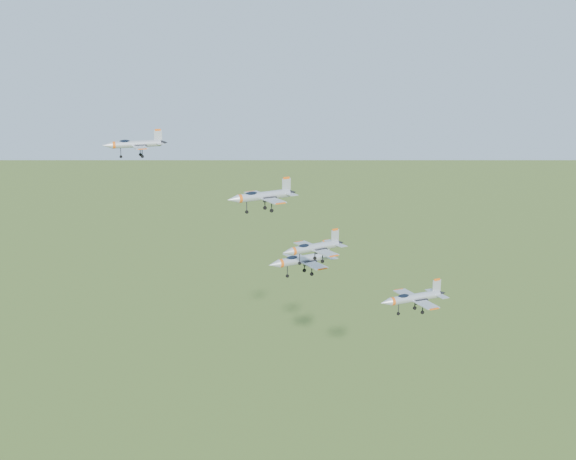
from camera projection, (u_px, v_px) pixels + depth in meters
jet_lead at (135, 144)px, 130.73m from camera, size 10.58×8.96×2.86m
jet_left_high at (262, 196)px, 125.11m from camera, size 12.26×10.15×3.28m
jet_right_high at (313, 247)px, 117.89m from camera, size 10.98×9.03×2.94m
jet_left_low at (302, 259)px, 143.45m from camera, size 14.02×11.59×3.75m
jet_right_low at (413, 298)px, 137.27m from camera, size 13.18×11.04×3.53m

